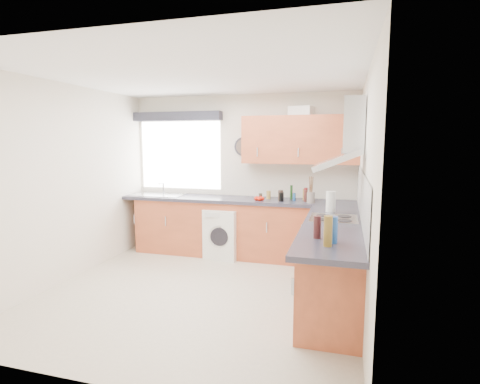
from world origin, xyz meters
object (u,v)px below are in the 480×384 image
(washing_machine, at_px, (225,233))
(upper_cabinets, at_px, (300,140))
(oven, at_px, (332,261))
(extractor_hood, at_px, (346,142))

(washing_machine, bearing_deg, upper_cabinets, 18.20)
(oven, bearing_deg, upper_cabinets, 112.54)
(oven, bearing_deg, washing_machine, 146.31)
(upper_cabinets, relative_size, washing_machine, 2.24)
(extractor_hood, height_order, upper_cabinets, upper_cabinets)
(washing_machine, bearing_deg, extractor_hood, -25.52)
(washing_machine, bearing_deg, oven, -27.05)
(oven, xyz_separation_m, extractor_hood, (0.10, -0.00, 1.34))
(upper_cabinets, height_order, washing_machine, upper_cabinets)
(extractor_hood, xyz_separation_m, upper_cabinets, (-0.65, 1.33, 0.03))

